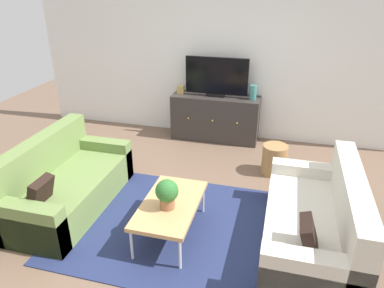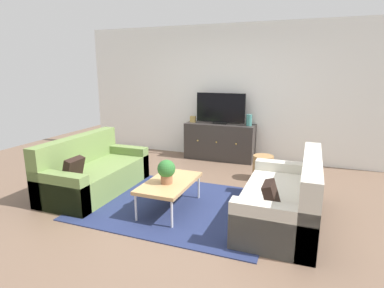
{
  "view_description": "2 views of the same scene",
  "coord_description": "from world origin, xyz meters",
  "views": [
    {
      "loc": [
        0.97,
        -3.18,
        2.5
      ],
      "look_at": [
        0.0,
        0.43,
        0.74
      ],
      "focal_mm": 33.48,
      "sensor_mm": 36.0,
      "label": 1
    },
    {
      "loc": [
        1.62,
        -3.78,
        1.82
      ],
      "look_at": [
        0.0,
        0.43,
        0.74
      ],
      "focal_mm": 29.19,
      "sensor_mm": 36.0,
      "label": 2
    }
  ],
  "objects": [
    {
      "name": "coffee_table",
      "position": [
        -0.04,
        -0.29,
        0.37
      ],
      "size": [
        0.56,
        1.0,
        0.4
      ],
      "color": "tan",
      "rests_on": "ground_plane"
    },
    {
      "name": "mantel_clock",
      "position": [
        -0.68,
        2.27,
        0.8
      ],
      "size": [
        0.11,
        0.07,
        0.13
      ],
      "primitive_type": "cube",
      "color": "tan",
      "rests_on": "tv_console"
    },
    {
      "name": "flat_screen_tv",
      "position": [
        -0.09,
        2.29,
        1.05
      ],
      "size": [
        1.0,
        0.16,
        0.62
      ],
      "color": "black",
      "rests_on": "tv_console"
    },
    {
      "name": "area_rug",
      "position": [
        0.0,
        -0.15,
        0.01
      ],
      "size": [
        2.5,
        1.9,
        0.01
      ],
      "primitive_type": "cube",
      "color": "navy",
      "rests_on": "ground_plane"
    },
    {
      "name": "tv_console",
      "position": [
        -0.09,
        2.27,
        0.37
      ],
      "size": [
        1.42,
        0.47,
        0.74
      ],
      "color": "#332D2B",
      "rests_on": "ground_plane"
    },
    {
      "name": "wicker_basket",
      "position": [
        0.93,
        1.33,
        0.21
      ],
      "size": [
        0.34,
        0.34,
        0.42
      ],
      "primitive_type": "cylinder",
      "color": "#9E7547",
      "rests_on": "ground_plane"
    },
    {
      "name": "wall_back",
      "position": [
        0.0,
        2.55,
        1.35
      ],
      "size": [
        6.4,
        0.12,
        2.7
      ],
      "primitive_type": "cube",
      "color": "white",
      "rests_on": "ground_plane"
    },
    {
      "name": "couch_left_side",
      "position": [
        -1.44,
        -0.1,
        0.27
      ],
      "size": [
        0.86,
        1.71,
        0.83
      ],
      "color": "olive",
      "rests_on": "ground_plane"
    },
    {
      "name": "potted_plant",
      "position": [
        -0.04,
        -0.37,
        0.57
      ],
      "size": [
        0.23,
        0.23,
        0.31
      ],
      "color": "#936042",
      "rests_on": "coffee_table"
    },
    {
      "name": "ground_plane",
      "position": [
        0.0,
        0.0,
        0.0
      ],
      "size": [
        10.0,
        10.0,
        0.0
      ],
      "primitive_type": "plane",
      "color": "brown"
    },
    {
      "name": "glass_vase",
      "position": [
        0.49,
        2.27,
        0.85
      ],
      "size": [
        0.11,
        0.11,
        0.22
      ],
      "primitive_type": "cylinder",
      "color": "teal",
      "rests_on": "tv_console"
    },
    {
      "name": "couch_right_side",
      "position": [
        1.44,
        -0.1,
        0.27
      ],
      "size": [
        0.86,
        1.71,
        0.83
      ],
      "color": "beige",
      "rests_on": "ground_plane"
    }
  ]
}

